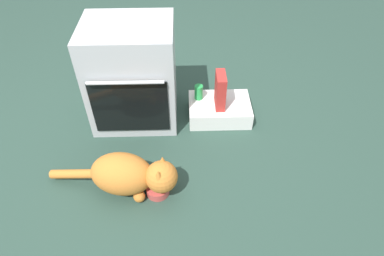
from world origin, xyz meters
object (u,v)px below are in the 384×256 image
Objects in this scene: oven at (132,75)px; pantry_cabinet at (219,109)px; food_bowl at (158,189)px; cereal_box at (220,90)px; soda_can at (199,92)px; cat at (130,174)px.

oven is 1.61× the size of pantry_cabinet.
food_bowl is 0.89m from cereal_box.
food_bowl is 0.88m from soda_can.
oven is at bearing 174.64° from cereal_box.
cereal_box is (0.46, 0.72, 0.24)m from food_bowl.
pantry_cabinet is 0.57× the size of cat.
cereal_box is 2.33× the size of soda_can.
soda_can is at bearing 150.87° from cereal_box.
oven is 6.52× the size of soda_can.
cat is at bearing -121.07° from soda_can.
cereal_box is (0.63, 0.69, 0.12)m from cat.
oven is 5.24× the size of food_bowl.
cereal_box is at bearing -5.36° from oven.
food_bowl is 0.21m from cat.
cereal_box is (0.66, -0.06, -0.11)m from oven.
soda_can is (0.50, 0.03, -0.19)m from oven.
pantry_cabinet is 3.25× the size of food_bowl.
oven is 0.53m from soda_can.
oven is 0.74m from pantry_cabinet.
oven is at bearing 176.76° from pantry_cabinet.
oven is at bearing 104.22° from food_bowl.
cat is at bearing 169.36° from food_bowl.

